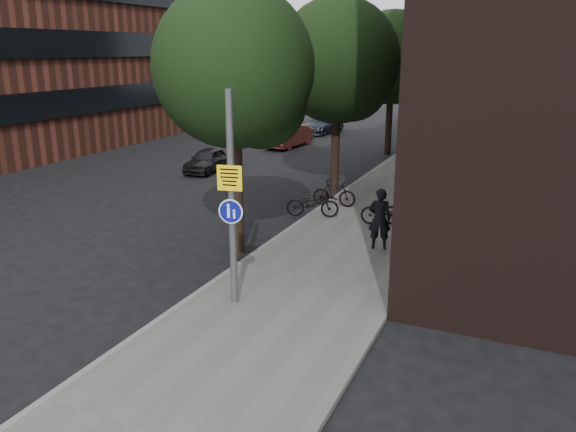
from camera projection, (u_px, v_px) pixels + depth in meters
The scene contains 15 objects.
ground at pixel (244, 339), 11.61m from camera, with size 120.00×120.00×0.00m, color black.
sidewalk at pixel (381, 213), 20.25m from camera, with size 4.50×60.00×0.12m, color #605E58.
curb_edge at pixel (323, 206), 21.13m from camera, with size 0.15×60.00×0.13m, color slate.
street_tree_near at pixel (239, 74), 15.20m from camera, with size 4.40×4.40×7.50m.
street_tree_mid at pixel (340, 65), 22.64m from camera, with size 5.00×5.00×7.80m.
street_tree_far at pixel (394, 61), 30.52m from camera, with size 5.00×5.00×7.80m.
signpost at pixel (232, 200), 12.35m from camera, with size 0.56×0.16×4.84m.
pedestrian at pixel (380, 219), 16.27m from camera, with size 0.66×0.44×1.82m, color black.
parked_bike_facade_near at pixel (389, 211), 18.55m from camera, with size 0.64×1.84×0.97m, color black.
parked_bike_facade_far at pixel (409, 211), 18.48m from camera, with size 0.48×1.71×1.02m, color black.
parked_bike_curb_near at pixel (313, 203), 19.50m from camera, with size 0.63×1.82×0.95m, color black.
parked_bike_curb_far at pixel (334, 193), 20.84m from camera, with size 0.46×1.64×0.98m, color black.
parked_car_near at pixel (208, 160), 27.32m from camera, with size 1.34×3.32×1.13m, color black.
parked_car_mid at pixel (289, 136), 34.07m from camera, with size 1.40×4.02×1.32m, color maroon.
parked_car_far at pixel (323, 124), 39.75m from camera, with size 1.72×4.23×1.23m, color #1C2333.
Camera 1 is at (5.06, -9.13, 5.76)m, focal length 35.00 mm.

